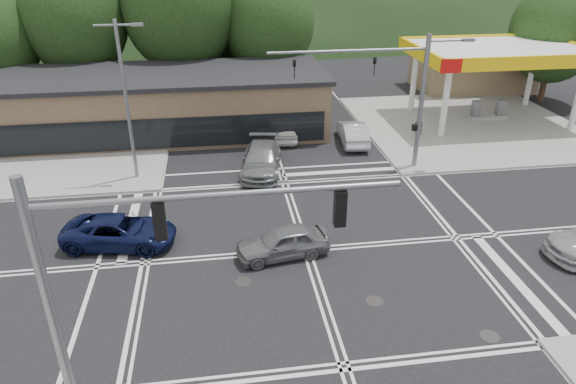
{
  "coord_description": "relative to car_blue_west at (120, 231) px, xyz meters",
  "views": [
    {
      "loc": [
        -3.67,
        -19.36,
        12.81
      ],
      "look_at": [
        -0.38,
        3.18,
        1.4
      ],
      "focal_mm": 32.0,
      "sensor_mm": 36.0,
      "label": 1
    }
  ],
  "objects": [
    {
      "name": "gas_station_canopy",
      "position": [
        25.37,
        14.31,
        4.34
      ],
      "size": [
        12.32,
        8.34,
        5.75
      ],
      "color": "silver",
      "rests_on": "ground"
    },
    {
      "name": "tree_n_b",
      "position": [
        2.38,
        22.32,
        7.09
      ],
      "size": [
        9.0,
        9.0,
        12.98
      ],
      "color": "#382619",
      "rests_on": "ground"
    },
    {
      "name": "car_northbound",
      "position": [
        7.24,
        7.32,
        0.08
      ],
      "size": [
        3.08,
        5.69,
        1.56
      ],
      "primitive_type": "imported",
      "rotation": [
        0.0,
        0.0,
        -0.17
      ],
      "color": "slate",
      "rests_on": "ground"
    },
    {
      "name": "hill_north",
      "position": [
        8.38,
        88.32,
        -0.7
      ],
      "size": [
        252.0,
        126.0,
        140.0
      ],
      "primitive_type": "ellipsoid",
      "color": "#1C3015",
      "rests_on": "ground"
    },
    {
      "name": "sidewalk_ne",
      "position": [
        23.38,
        13.32,
        -0.63
      ],
      "size": [
        16.0,
        16.0,
        0.15
      ],
      "primitive_type": "cube",
      "color": "gray",
      "rests_on": "ground"
    },
    {
      "name": "car_grey_center",
      "position": [
        7.25,
        -1.98,
        -0.0
      ],
      "size": [
        4.34,
        2.29,
        1.41
      ],
      "primitive_type": "imported",
      "rotation": [
        0.0,
        0.0,
        -1.41
      ],
      "color": "slate",
      "rests_on": "ground"
    },
    {
      "name": "convenience_store",
      "position": [
        28.38,
        23.32,
        1.2
      ],
      "size": [
        10.0,
        6.0,
        3.8
      ],
      "primitive_type": "cube",
      "color": "#846B4F",
      "rests_on": "ground"
    },
    {
      "name": "car_queue_a",
      "position": [
        13.88,
        11.1,
        0.05
      ],
      "size": [
        2.0,
        4.7,
        1.51
      ],
      "primitive_type": "imported",
      "rotation": [
        0.0,
        0.0,
        3.05
      ],
      "color": "#B7B8BF",
      "rests_on": "ground"
    },
    {
      "name": "commercial_row",
      "position": [
        0.38,
        15.32,
        1.3
      ],
      "size": [
        24.0,
        8.0,
        4.0
      ],
      "primitive_type": "cube",
      "color": "brown",
      "rests_on": "ground"
    },
    {
      "name": "car_queue_b",
      "position": [
        9.38,
        12.58,
        -0.0
      ],
      "size": [
        2.0,
        4.26,
        1.41
      ],
      "primitive_type": "imported",
      "rotation": [
        0.0,
        0.0,
        3.06
      ],
      "color": "white",
      "rests_on": "ground"
    },
    {
      "name": "streetlight_nw",
      "position": [
        -0.06,
        7.32,
        4.34
      ],
      "size": [
        2.5,
        0.25,
        9.0
      ],
      "color": "slate",
      "rests_on": "ground"
    },
    {
      "name": "tree_n_e",
      "position": [
        6.38,
        26.32,
        6.44
      ],
      "size": [
        8.4,
        8.4,
        11.98
      ],
      "color": "#382619",
      "rests_on": "ground"
    },
    {
      "name": "sidewalk_nw",
      "position": [
        -6.62,
        13.32,
        -0.63
      ],
      "size": [
        16.0,
        16.0,
        0.15
      ],
      "primitive_type": "cube",
      "color": "gray",
      "rests_on": "ground"
    },
    {
      "name": "car_blue_west",
      "position": [
        0.0,
        0.0,
        0.0
      ],
      "size": [
        5.4,
        3.17,
        1.41
      ],
      "primitive_type": "imported",
      "rotation": [
        0.0,
        0.0,
        1.4
      ],
      "color": "#0B1134",
      "rests_on": "ground"
    },
    {
      "name": "tree_ne",
      "position": [
        32.38,
        18.32,
        5.14
      ],
      "size": [
        7.2,
        7.2,
        9.99
      ],
      "color": "#382619",
      "rests_on": "ground"
    },
    {
      "name": "signal_mast_sw",
      "position": [
        1.99,
        -9.88,
        4.41
      ],
      "size": [
        9.14,
        0.28,
        8.0
      ],
      "color": "slate",
      "rests_on": "ground"
    },
    {
      "name": "tree_n_a",
      "position": [
        -5.62,
        22.32,
        6.44
      ],
      "size": [
        8.0,
        8.0,
        11.75
      ],
      "color": "#382619",
      "rests_on": "ground"
    },
    {
      "name": "tree_n_c",
      "position": [
        9.38,
        22.32,
        5.79
      ],
      "size": [
        7.6,
        7.6,
        10.87
      ],
      "color": "#382619",
      "rests_on": "ground"
    },
    {
      "name": "ground",
      "position": [
        8.38,
        -1.68,
        -0.7
      ],
      "size": [
        120.0,
        120.0,
        0.0
      ],
      "primitive_type": "plane",
      "color": "black",
      "rests_on": "ground"
    },
    {
      "name": "pedestrian",
      "position": [
        18.54,
        11.06,
        0.24
      ],
      "size": [
        0.6,
        0.41,
        1.58
      ],
      "primitive_type": "imported",
      "rotation": [
        0.0,
        0.0,
        3.08
      ],
      "color": "black",
      "rests_on": "sidewalk_ne"
    },
    {
      "name": "signal_mast_ne",
      "position": [
        15.33,
        6.52,
        4.37
      ],
      "size": [
        11.65,
        0.3,
        8.0
      ],
      "color": "slate",
      "rests_on": "ground"
    }
  ]
}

